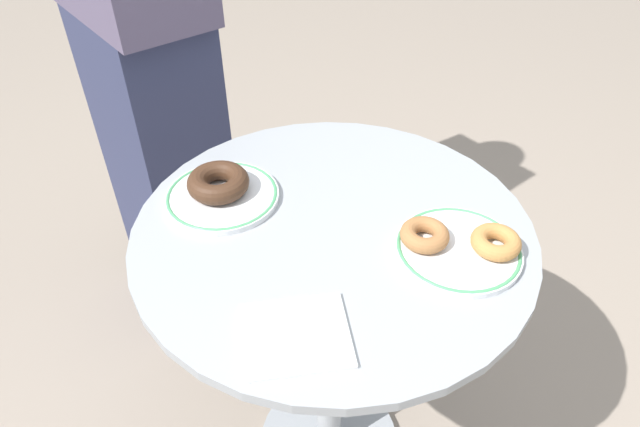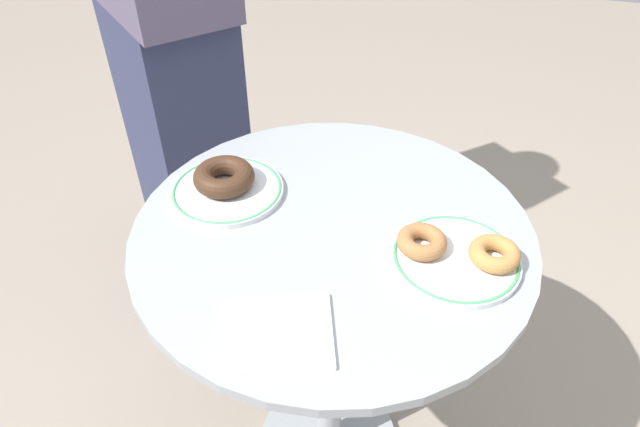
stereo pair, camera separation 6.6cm
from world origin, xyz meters
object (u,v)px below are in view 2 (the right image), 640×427
Objects in this scene: paper_napkin at (280,332)px; person_figure at (165,27)px; cafe_table at (331,312)px; plate_left at (228,190)px; donut_chocolate at (224,177)px; donut_cinnamon at (422,242)px; plate_right at (456,258)px; donut_old_fashioned at (494,254)px.

person_figure reaches higher than paper_napkin.
paper_napkin is (-0.01, -0.23, 0.22)m from cafe_table.
donut_chocolate is (-0.01, 0.01, 0.02)m from plate_left.
donut_cinnamon is 0.55× the size of paper_napkin.
cafe_table is at bearing -41.40° from person_figure.
cafe_table is 0.43× the size of person_figure.
cafe_table is 0.28m from donut_cinnamon.
person_figure is (-0.30, 0.40, 0.08)m from donut_chocolate.
plate_right is 0.06m from donut_old_fashioned.
donut_cinnamon is at bearing -11.33° from donut_chocolate.
cafe_table is 9.32× the size of donut_old_fashioned.
cafe_table is at bearing 86.36° from paper_napkin.
donut_chocolate is 1.40× the size of donut_old_fashioned.
plate_left is 0.12× the size of person_figure.
plate_right is 2.56× the size of donut_cinnamon.
cafe_table is 0.30m from plate_left.
cafe_table is at bearing 171.98° from plate_right.
plate_left is 1.41× the size of paper_napkin.
paper_napkin is 0.08× the size of person_figure.
donut_cinnamon is (0.34, -0.06, 0.02)m from plate_left.
plate_right is at bearing -3.82° from donut_cinnamon.
plate_left is 1.00× the size of plate_right.
plate_left is at bearing -45.38° from donut_chocolate.
donut_chocolate is at bearing 169.65° from plate_right.
donut_chocolate is 0.06× the size of person_figure.
plate_right is 1.83× the size of donut_chocolate.
donut_old_fashioned is at bearing 37.45° from paper_napkin.
paper_napkin is (-0.16, -0.20, -0.02)m from donut_cinnamon.
plate_right is (0.40, -0.07, -0.00)m from plate_left.
plate_left is (-0.20, 0.04, 0.22)m from cafe_table.
donut_cinnamon is (0.15, -0.02, 0.24)m from cafe_table.
donut_chocolate is at bearing 167.43° from cafe_table.
person_figure is at bearing 148.27° from donut_old_fashioned.
donut_old_fashioned is at bearing -31.73° from person_figure.
donut_old_fashioned is (0.46, -0.07, -0.00)m from donut_chocolate.
person_figure is at bearing 146.07° from plate_right.
donut_chocolate is 1.40× the size of donut_cinnamon.
donut_cinnamon is (0.35, -0.07, -0.00)m from donut_chocolate.
plate_left is at bearing 170.45° from plate_right.
donut_chocolate is 0.46m from donut_old_fashioned.
plate_left is at bearing 124.77° from paper_napkin.
person_figure reaches higher than plate_right.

